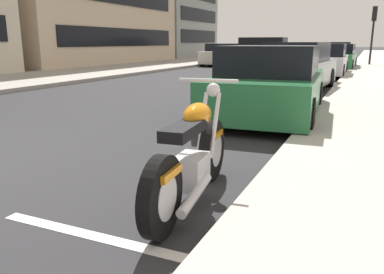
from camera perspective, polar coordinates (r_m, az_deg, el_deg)
sidewalk_far_curb at (r=18.77m, az=-16.52°, el=8.90°), size 120.00×5.00×0.14m
parking_stall_stripe at (r=3.14m, az=-11.36°, el=-14.73°), size 0.12×2.20×0.01m
parked_motorcycle at (r=3.63m, az=0.03°, el=-3.08°), size 2.08×0.62×1.13m
parked_car_near_corner at (r=7.97m, az=11.33°, el=7.60°), size 4.22×2.14×1.42m
parked_car_second_in_row at (r=12.82m, az=15.17°, el=9.80°), size 4.50×2.02×1.48m
parked_car_behind_motorcycle at (r=18.60m, az=18.89°, el=10.53°), size 4.27×1.87×1.42m
parked_car_far_down_curb at (r=23.78m, az=20.58°, el=10.93°), size 4.63×1.96×1.39m
parked_car_mid_block at (r=29.03m, az=20.47°, el=11.40°), size 4.20×2.04×1.49m
crossing_truck at (r=32.36m, az=10.36°, el=12.64°), size 2.13×4.92×1.84m
car_opposite_curb at (r=25.76m, az=4.34°, el=11.91°), size 4.15×2.06×1.39m
traffic_signal_near_corner at (r=26.91m, az=25.15°, el=14.98°), size 0.36×0.28×3.43m
townhouse_corner_block at (r=29.01m, az=-18.28°, el=18.21°), size 14.43×9.52×8.11m
townhouse_near_left at (r=39.45m, az=-6.73°, el=18.08°), size 9.36×11.20×9.00m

